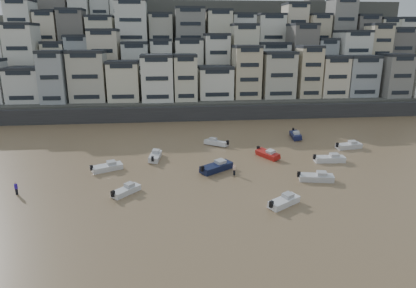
{
  "coord_description": "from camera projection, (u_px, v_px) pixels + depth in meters",
  "views": [
    {
      "loc": [
        -1.1,
        -24.43,
        20.05
      ],
      "look_at": [
        4.8,
        30.0,
        4.0
      ],
      "focal_mm": 32.0,
      "sensor_mm": 36.0,
      "label": 1
    }
  ],
  "objects": [
    {
      "name": "boat_e",
      "position": [
        268.0,
        154.0,
        63.19
      ],
      "size": [
        3.88,
        5.45,
        1.43
      ],
      "primitive_type": null,
      "rotation": [
        0.0,
        0.0,
        -1.11
      ],
      "color": "#A81814",
      "rests_on": "ground"
    },
    {
      "name": "harbor_wall",
      "position": [
        214.0,
        113.0,
        91.61
      ],
      "size": [
        140.0,
        3.0,
        3.5
      ],
      "primitive_type": "cube",
      "color": "#38383A",
      "rests_on": "ground"
    },
    {
      "name": "boat_d",
      "position": [
        330.0,
        158.0,
        60.98
      ],
      "size": [
        5.53,
        2.07,
        1.48
      ],
      "primitive_type": null,
      "rotation": [
        0.0,
        0.0,
        -0.05
      ],
      "color": "silver",
      "rests_on": "ground"
    },
    {
      "name": "boat_f",
      "position": [
        155.0,
        155.0,
        62.25
      ],
      "size": [
        2.47,
        5.62,
        1.48
      ],
      "primitive_type": null,
      "rotation": [
        0.0,
        0.0,
        1.44
      ],
      "color": "silver",
      "rests_on": "ground"
    },
    {
      "name": "boat_k",
      "position": [
        107.0,
        166.0,
        57.01
      ],
      "size": [
        5.29,
        3.74,
        1.39
      ],
      "primitive_type": null,
      "rotation": [
        0.0,
        0.0,
        0.46
      ],
      "color": "silver",
      "rests_on": "ground"
    },
    {
      "name": "person_pink",
      "position": [
        234.0,
        170.0,
        55.14
      ],
      "size": [
        0.44,
        0.44,
        1.74
      ],
      "primitive_type": null,
      "color": "beige",
      "rests_on": "ground"
    },
    {
      "name": "boat_b",
      "position": [
        316.0,
        176.0,
        52.95
      ],
      "size": [
        5.5,
        2.72,
        1.44
      ],
      "primitive_type": null,
      "rotation": [
        0.0,
        0.0,
        -0.2
      ],
      "color": "silver",
      "rests_on": "ground"
    },
    {
      "name": "hillside",
      "position": [
        213.0,
        57.0,
        126.94
      ],
      "size": [
        141.04,
        66.0,
        50.0
      ],
      "color": "#4C4C47",
      "rests_on": "ground"
    },
    {
      "name": "boat_h",
      "position": [
        216.0,
        142.0,
        70.23
      ],
      "size": [
        5.09,
        4.31,
        1.38
      ],
      "primitive_type": null,
      "rotation": [
        0.0,
        0.0,
        2.52
      ],
      "color": "silver",
      "rests_on": "ground"
    },
    {
      "name": "boat_i",
      "position": [
        295.0,
        134.0,
        75.22
      ],
      "size": [
        2.58,
        5.77,
        1.52
      ],
      "primitive_type": null,
      "rotation": [
        0.0,
        0.0,
        -1.71
      ],
      "color": "#151A43",
      "rests_on": "ground"
    },
    {
      "name": "boat_c",
      "position": [
        216.0,
        166.0,
        56.85
      ],
      "size": [
        6.11,
        5.21,
        1.66
      ],
      "primitive_type": null,
      "rotation": [
        0.0,
        0.0,
        0.63
      ],
      "color": "#131A3B",
      "rests_on": "ground"
    },
    {
      "name": "boat_j",
      "position": [
        126.0,
        189.0,
        48.66
      ],
      "size": [
        4.2,
        4.46,
        1.26
      ],
      "primitive_type": null,
      "rotation": [
        0.0,
        0.0,
        0.85
      ],
      "color": "silver",
      "rests_on": "ground"
    },
    {
      "name": "person_blue",
      "position": [
        16.0,
        188.0,
        48.36
      ],
      "size": [
        0.44,
        0.44,
        1.74
      ],
      "primitive_type": null,
      "color": "#2F16A7",
      "rests_on": "ground"
    },
    {
      "name": "boat_a",
      "position": [
        284.0,
        200.0,
        45.29
      ],
      "size": [
        5.1,
        4.18,
        1.37
      ],
      "primitive_type": null,
      "rotation": [
        0.0,
        0.0,
        0.59
      ],
      "color": "white",
      "rests_on": "ground"
    },
    {
      "name": "boat_g",
      "position": [
        349.0,
        145.0,
        68.22
      ],
      "size": [
        5.53,
        2.6,
        1.45
      ],
      "primitive_type": null,
      "rotation": [
        0.0,
        0.0,
        0.17
      ],
      "color": "silver",
      "rests_on": "ground"
    }
  ]
}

